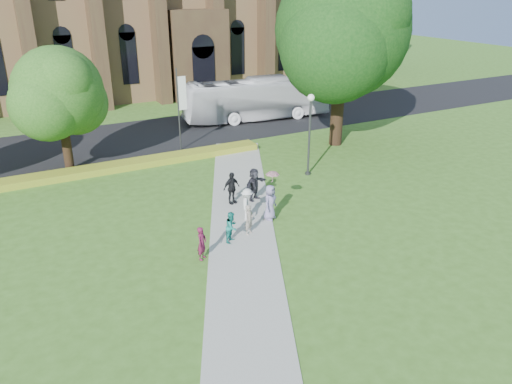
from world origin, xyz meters
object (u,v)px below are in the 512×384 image
streetlamp (310,125)px  pedestrian_0 (202,243)px  large_tree (342,31)px  tour_coach (256,99)px

streetlamp → pedestrian_0: streetlamp is taller
streetlamp → large_tree: bearing=39.3°
large_tree → pedestrian_0: large_tree is taller
streetlamp → pedestrian_0: bearing=-146.3°
tour_coach → pedestrian_0: bearing=153.5°
tour_coach → pedestrian_0: (-13.81, -20.74, -1.04)m
streetlamp → large_tree: 8.73m
large_tree → tour_coach: large_tree is taller
tour_coach → large_tree: bearing=-161.8°
pedestrian_0 → large_tree: bearing=-6.5°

